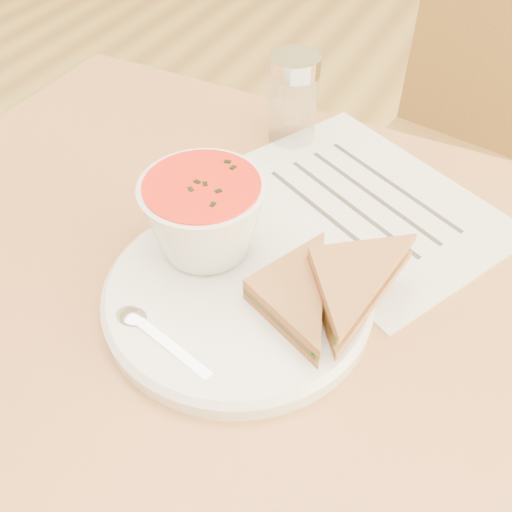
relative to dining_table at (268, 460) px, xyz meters
The scene contains 9 objects.
dining_table is the anchor object (origin of this frame).
chair_far 0.64m from the dining_table, 80.98° to the left, with size 0.43×0.43×0.96m, color brown, non-canonical shape.
plate 0.38m from the dining_table, 142.31° to the right, with size 0.27×0.27×0.02m, color white, non-canonical shape.
soup_bowl 0.44m from the dining_table, behind, with size 0.13×0.13×0.09m, color white, non-canonical shape.
sandwich_half_a 0.41m from the dining_table, 116.39° to the right, with size 0.11×0.11×0.03m, color #B16A3E, non-canonical shape.
sandwich_half_b 0.42m from the dining_table, 38.68° to the left, with size 0.11×0.11×0.03m, color #B16A3E, non-canonical shape.
spoon 0.42m from the dining_table, 114.90° to the right, with size 0.17×0.03×0.01m, color silver, non-canonical shape.
paper_menu 0.42m from the dining_table, 80.36° to the left, with size 0.32×0.24×0.00m, color white, non-canonical shape.
condiment_shaker 0.52m from the dining_table, 111.04° to the left, with size 0.07×0.07×0.12m, color silver, non-canonical shape.
Camera 1 is at (0.16, -0.35, 1.19)m, focal length 40.00 mm.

